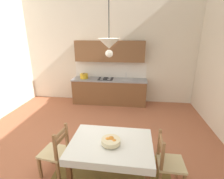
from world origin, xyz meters
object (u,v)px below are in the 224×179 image
at_px(fruit_bowl, 111,141).
at_px(pendant_lamp, 109,44).
at_px(dining_table, 111,149).
at_px(dining_chair_tv_side, 56,152).
at_px(dining_chair_window_side, 168,162).
at_px(kitchen_cabinetry, 109,80).

height_order(fruit_bowl, pendant_lamp, pendant_lamp).
bearing_deg(dining_table, dining_chair_tv_side, 177.95).
relative_size(dining_chair_window_side, dining_chair_tv_side, 1.00).
bearing_deg(pendant_lamp, fruit_bowl, -76.15).
bearing_deg(pendant_lamp, kitchen_cabinetry, 97.98).
distance_m(kitchen_cabinetry, pendant_lamp, 3.60).
height_order(dining_chair_window_side, dining_chair_tv_side, same).
xyz_separation_m(dining_table, fruit_bowl, (0.01, -0.05, 0.19)).
height_order(kitchen_cabinetry, fruit_bowl, kitchen_cabinetry).
bearing_deg(fruit_bowl, pendant_lamp, 103.85).
distance_m(dining_table, pendant_lamp, 1.66).
distance_m(dining_chair_window_side, dining_chair_tv_side, 1.92).
height_order(kitchen_cabinetry, dining_chair_window_side, kitchen_cabinetry).
relative_size(dining_chair_tv_side, pendant_lamp, 1.16).
xyz_separation_m(kitchen_cabinetry, pendant_lamp, (0.46, -3.28, 1.42)).
bearing_deg(kitchen_cabinetry, pendant_lamp, -82.02).
relative_size(dining_chair_tv_side, fruit_bowl, 3.10).
bearing_deg(dining_chair_tv_side, fruit_bowl, -4.75).
xyz_separation_m(kitchen_cabinetry, dining_table, (0.50, -3.42, -0.23)).
relative_size(dining_table, dining_chair_window_side, 1.44).
height_order(kitchen_cabinetry, pendant_lamp, pendant_lamp).
relative_size(kitchen_cabinetry, fruit_bowl, 8.70).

